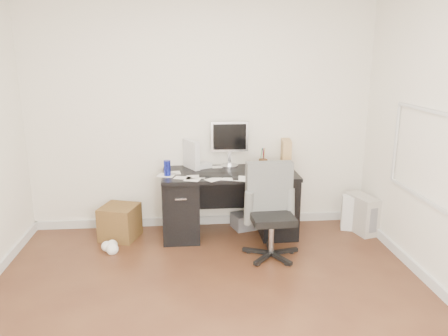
# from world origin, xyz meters

# --- Properties ---
(ground) EXTENTS (4.00, 4.00, 0.00)m
(ground) POSITION_xyz_m (0.00, 0.00, 0.00)
(ground) COLOR #402114
(ground) RESTS_ON ground
(room_shell) EXTENTS (4.02, 4.02, 2.71)m
(room_shell) POSITION_xyz_m (0.03, 0.03, 1.66)
(room_shell) COLOR white
(room_shell) RESTS_ON ground
(desk) EXTENTS (1.50, 0.70, 0.75)m
(desk) POSITION_xyz_m (0.30, 1.65, 0.40)
(desk) COLOR black
(desk) RESTS_ON ground
(loose_papers) EXTENTS (1.10, 0.60, 0.00)m
(loose_papers) POSITION_xyz_m (0.10, 1.60, 0.75)
(loose_papers) COLOR white
(loose_papers) RESTS_ON desk
(lcd_monitor) EXTENTS (0.44, 0.26, 0.54)m
(lcd_monitor) POSITION_xyz_m (0.32, 1.89, 1.02)
(lcd_monitor) COLOR #B3B2B7
(lcd_monitor) RESTS_ON desk
(keyboard) EXTENTS (0.43, 0.18, 0.02)m
(keyboard) POSITION_xyz_m (0.17, 1.50, 0.76)
(keyboard) COLOR black
(keyboard) RESTS_ON desk
(computer_mouse) EXTENTS (0.08, 0.08, 0.07)m
(computer_mouse) POSITION_xyz_m (0.68, 1.58, 0.78)
(computer_mouse) COLOR #B3B2B7
(computer_mouse) RESTS_ON desk
(travel_mug) EXTENTS (0.09, 0.09, 0.17)m
(travel_mug) POSITION_xyz_m (-0.39, 1.56, 0.83)
(travel_mug) COLOR #161F97
(travel_mug) RESTS_ON desk
(white_binder) EXTENTS (0.25, 0.31, 0.33)m
(white_binder) POSITION_xyz_m (-0.12, 1.86, 0.91)
(white_binder) COLOR silver
(white_binder) RESTS_ON desk
(magazine_file) EXTENTS (0.16, 0.28, 0.31)m
(magazine_file) POSITION_xyz_m (0.99, 1.88, 0.91)
(magazine_file) COLOR #A58350
(magazine_file) RESTS_ON desk
(pen_cup) EXTENTS (0.12, 0.12, 0.22)m
(pen_cup) POSITION_xyz_m (0.72, 1.87, 0.86)
(pen_cup) COLOR brown
(pen_cup) RESTS_ON desk
(yellow_book) EXTENTS (0.26, 0.29, 0.04)m
(yellow_book) POSITION_xyz_m (0.91, 1.63, 0.77)
(yellow_book) COLOR yellow
(yellow_book) RESTS_ON desk
(paper_remote) EXTENTS (0.34, 0.31, 0.02)m
(paper_remote) POSITION_xyz_m (0.35, 1.39, 0.76)
(paper_remote) COLOR white
(paper_remote) RESTS_ON desk
(office_chair) EXTENTS (0.57, 0.57, 0.97)m
(office_chair) POSITION_xyz_m (0.67, 1.04, 0.49)
(office_chair) COLOR #515451
(office_chair) RESTS_ON ground
(pc_tower) EXTENTS (0.30, 0.47, 0.44)m
(pc_tower) POSITION_xyz_m (1.85, 1.60, 0.22)
(pc_tower) COLOR #B5AFA4
(pc_tower) RESTS_ON ground
(shopping_bag) EXTENTS (0.35, 0.30, 0.41)m
(shopping_bag) POSITION_xyz_m (1.80, 1.66, 0.21)
(shopping_bag) COLOR silver
(shopping_bag) RESTS_ON ground
(wicker_basket) EXTENTS (0.48, 0.48, 0.38)m
(wicker_basket) POSITION_xyz_m (-0.95, 1.66, 0.19)
(wicker_basket) COLOR #493415
(wicker_basket) RESTS_ON ground
(desk_printer) EXTENTS (0.37, 0.33, 0.18)m
(desk_printer) POSITION_xyz_m (0.52, 1.82, 0.09)
(desk_printer) COLOR slate
(desk_printer) RESTS_ON ground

